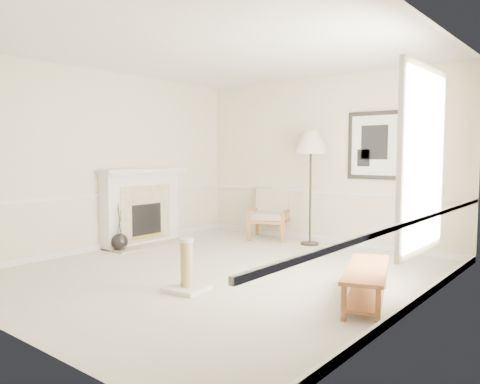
% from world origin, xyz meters
% --- Properties ---
extents(ground, '(5.50, 5.50, 0.00)m').
position_xyz_m(ground, '(0.00, 0.00, 0.00)').
color(ground, silver).
rests_on(ground, ground).
extents(room, '(5.04, 5.54, 2.92)m').
position_xyz_m(room, '(0.14, 0.08, 1.87)').
color(room, beige).
rests_on(room, ground).
extents(fireplace, '(0.64, 1.64, 1.31)m').
position_xyz_m(fireplace, '(-2.34, 0.60, 0.64)').
color(fireplace, white).
rests_on(fireplace, ground).
extents(floor_vase, '(0.27, 0.27, 0.79)m').
position_xyz_m(floor_vase, '(-2.15, -0.01, 0.14)').
color(floor_vase, black).
rests_on(floor_vase, ground).
extents(armchair, '(0.93, 0.96, 0.93)m').
position_xyz_m(armchair, '(-0.94, 2.50, 0.50)').
color(armchair, brown).
rests_on(armchair, ground).
extents(floor_lamp, '(0.77, 0.77, 1.95)m').
position_xyz_m(floor_lamp, '(-0.05, 2.40, 1.70)').
color(floor_lamp, black).
rests_on(floor_lamp, ground).
extents(bench, '(0.83, 1.41, 0.39)m').
position_xyz_m(bench, '(2.04, 0.00, 0.26)').
color(bench, brown).
rests_on(bench, ground).
extents(scratching_post, '(0.48, 0.48, 0.61)m').
position_xyz_m(scratching_post, '(0.26, -0.87, 0.19)').
color(scratching_post, silver).
rests_on(scratching_post, ground).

